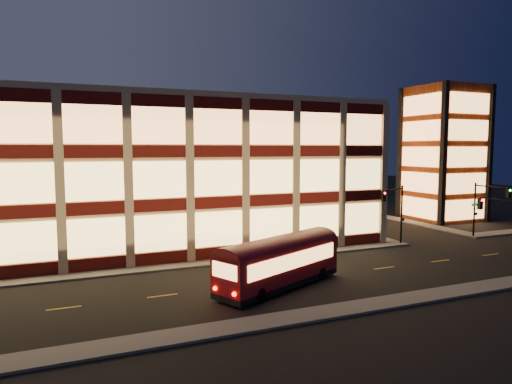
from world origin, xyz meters
name	(u,v)px	position (x,y,z in m)	size (l,w,h in m)	color
ground	(172,270)	(0.00, 0.00, 0.00)	(200.00, 200.00, 0.00)	black
sidewalk_office_south	(132,270)	(-3.00, 1.00, 0.07)	(54.00, 2.00, 0.15)	#514F4C
sidewalk_office_east	(315,221)	(23.00, 17.00, 0.07)	(2.00, 30.00, 0.15)	#514F4C
sidewalk_tower_west	(382,216)	(34.00, 17.00, 0.07)	(2.00, 30.00, 0.15)	#514F4C
sidewalk_near	(226,329)	(0.00, -13.00, 0.07)	(100.00, 2.00, 0.15)	#514F4C
office_building	(111,171)	(-2.91, 16.91, 7.25)	(50.45, 30.45, 14.50)	tan
stair_tower	(443,154)	(39.95, 11.95, 8.99)	(8.60, 8.60, 18.00)	#8C3814
traffic_signal_far	(395,205)	(22.21, 0.24, 4.11)	(3.79, 1.87, 6.00)	black
traffic_signal_right	(486,201)	(33.50, -0.62, 4.10)	(1.20, 4.37, 6.00)	black
traffic_signal_near	(507,221)	(23.50, -11.03, 4.13)	(0.32, 4.45, 6.00)	black
trolley_bus	(280,259)	(5.96, -7.25, 1.99)	(10.73, 6.84, 3.59)	maroon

